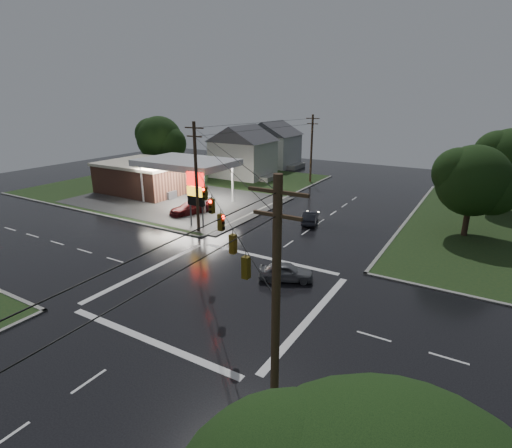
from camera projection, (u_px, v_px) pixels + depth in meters
The scene contains 16 objects.
ground at pixel (220, 291), 28.58m from camera, with size 120.00×120.00×0.00m, color black.
grass_nw at pixel (182, 184), 62.46m from camera, with size 36.00×36.00×0.08m, color black.
gas_station at pixel (153, 175), 56.38m from camera, with size 26.20×18.00×5.60m.
pylon_sign at pixel (196, 190), 41.03m from camera, with size 2.00×0.35×6.00m.
utility_pole_nw at pixel (196, 177), 39.20m from camera, with size 2.20×0.32×11.00m.
utility_pole_se at pixel (276, 318), 14.43m from camera, with size 2.20×0.32×11.00m.
utility_pole_n at pixel (312, 148), 62.55m from camera, with size 2.20×0.32×10.50m.
traffic_signals at pixel (217, 204), 26.55m from camera, with size 26.87×26.87×1.47m.
house_near at pixel (243, 151), 66.82m from camera, with size 11.05×8.48×8.60m.
house_far at pixel (272, 143), 77.11m from camera, with size 11.05×8.48×8.60m.
tree_nw_behind at pixel (160, 139), 67.64m from camera, with size 8.93×7.60×10.00m.
tree_ne_near at pixel (475, 181), 37.94m from camera, with size 7.99×6.80×8.98m.
tree_ne_far at pixel (511, 160), 46.08m from camera, with size 8.46×7.20×9.80m.
car_north at pixel (310, 217), 43.42m from camera, with size 1.44×4.14×1.36m, color black.
car_crossing at pixel (286, 272), 30.06m from camera, with size 1.65×4.09×1.39m, color slate.
car_pump at pixel (190, 208), 46.79m from camera, with size 2.02×4.97×1.44m, color maroon.
Camera 1 is at (15.37, -20.74, 13.43)m, focal length 28.00 mm.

